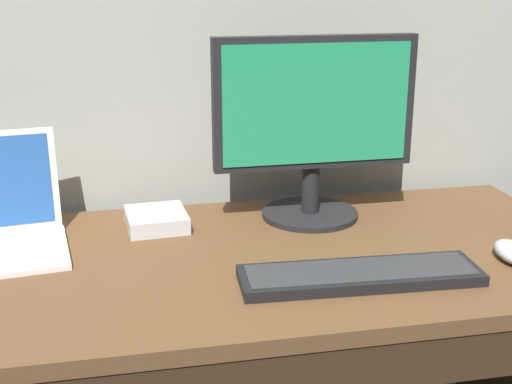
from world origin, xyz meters
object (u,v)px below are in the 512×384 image
at_px(wired_keyboard, 360,275).
at_px(computer_mouse, 512,252).
at_px(external_monitor, 314,120).
at_px(external_drive_box, 156,220).

bearing_deg(wired_keyboard, computer_mouse, 5.20).
relative_size(external_monitor, computer_mouse, 4.08).
bearing_deg(external_monitor, wired_keyboard, -90.63).
bearing_deg(external_drive_box, external_monitor, -2.46).
height_order(wired_keyboard, external_drive_box, external_drive_box).
distance_m(wired_keyboard, computer_mouse, 0.35).
bearing_deg(wired_keyboard, external_monitor, 89.37).
bearing_deg(external_monitor, computer_mouse, -43.84).
bearing_deg(external_monitor, external_drive_box, 177.54).
xyz_separation_m(external_monitor, wired_keyboard, (-0.00, -0.36, -0.23)).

